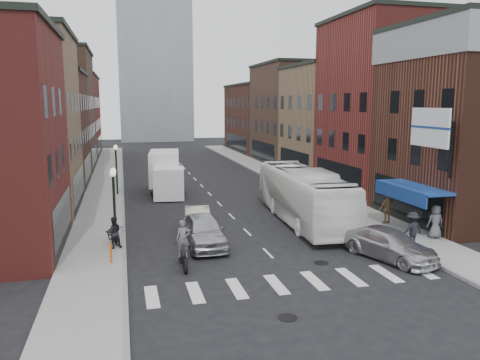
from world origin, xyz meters
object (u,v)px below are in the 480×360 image
Objects in this scene: transit_bus at (303,195)px; streetlamp_far at (116,160)px; streetlamp_near at (114,192)px; box_truck at (166,173)px; motorcycle_rider at (183,246)px; sedan_left_far at (198,220)px; ped_right_b at (387,209)px; curb_car at (389,244)px; ped_left_solo at (114,232)px; billboard_sign at (431,129)px; ped_right_c at (436,222)px; parked_bicycle at (114,234)px; bike_rack at (111,253)px; ped_right_a at (412,229)px; sedan_left_near at (204,230)px.

streetlamp_far is at bearing 138.59° from transit_bus.
streetlamp_near reaches higher than transit_bus.
box_truck is 3.58× the size of motorcycle_rider.
ped_right_b is at bearing -1.53° from sedan_left_far.
curb_car is 3.03× the size of ped_left_solo.
curb_car is at bearing -151.42° from billboard_sign.
ped_right_c reaches higher than curb_car.
curb_car reaches higher than parked_bicycle.
bike_rack is 15.08m from ped_right_a.
ped_right_a reaches higher than curb_car.
streetlamp_near is 2.19× the size of ped_right_b.
streetlamp_near is 0.84× the size of sedan_left_near.
transit_bus is at bearing -50.36° from box_truck.
billboard_sign is at bearing -49.22° from box_truck.
box_truck reaches higher than sedan_left_near.
box_truck is at bearing 95.14° from curb_car.
ped_left_solo is at bearing 170.12° from billboard_sign.
streetlamp_far is at bearing -172.03° from box_truck.
streetlamp_far is 1.83× the size of motorcycle_rider.
sedan_left_far is 2.54× the size of ped_left_solo.
ped_left_solo is (-11.57, -3.27, -0.74)m from transit_bus.
sedan_left_far is (-11.35, 5.50, -5.45)m from billboard_sign.
ped_left_solo is at bearing 176.09° from sedan_left_near.
ped_right_c reaches higher than sedan_left_near.
curb_car is 2.76× the size of ped_right_a.
ped_right_b is (16.12, 0.95, 0.12)m from ped_left_solo.
sedan_left_far is (0.72, -12.11, -1.00)m from box_truck.
ped_left_solo is (-0.08, -0.70, -1.95)m from streetlamp_near.
streetlamp_far is (-15.99, 17.50, -3.22)m from billboard_sign.
transit_bus is 11.88m from parked_bicycle.
billboard_sign is 0.75× the size of curb_car.
transit_bus is 7.97m from curb_car.
ped_left_solo is 17.16m from ped_right_c.
streetlamp_far reaches higher than ped_right_b.
billboard_sign is 17.10m from ped_left_solo.
ped_right_c reaches higher than sedan_left_far.
bike_rack is (-0.20, -16.70, -2.36)m from streetlamp_far.
motorcycle_rider is 1.24× the size of parked_bicycle.
ped_left_solo is at bearing -108.57° from parked_bicycle.
streetlamp_far is 0.83× the size of curb_car.
streetlamp_near is 2.07m from ped_left_solo.
ped_left_solo is (-4.00, -14.81, -0.72)m from box_truck.
motorcycle_rider is at bearing -86.49° from box_truck.
bike_rack is 0.16× the size of sedan_left_near.
ped_right_a reaches higher than parked_bicycle.
transit_bus is (7.57, -11.54, 0.02)m from box_truck.
billboard_sign is 2.02× the size of ped_right_c.
ped_right_b is 3.50m from ped_right_c.
ped_right_c is (0.92, 0.35, -5.07)m from billboard_sign.
ped_left_solo is (0.02, -0.92, 0.34)m from parked_bicycle.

